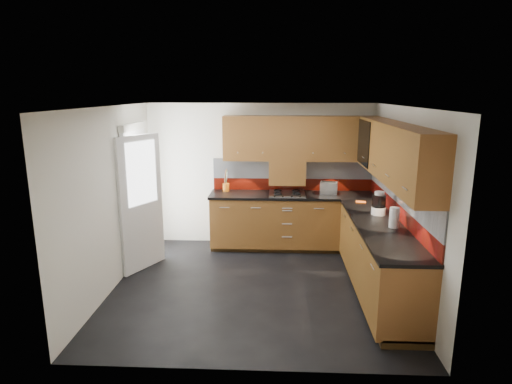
{
  "coord_description": "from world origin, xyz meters",
  "views": [
    {
      "loc": [
        0.26,
        -5.35,
        2.57
      ],
      "look_at": [
        -0.02,
        0.65,
        1.17
      ],
      "focal_mm": 30.0,
      "sensor_mm": 36.0,
      "label": 1
    }
  ],
  "objects_px": {
    "utensil_pot": "(226,186)",
    "toaster": "(329,188)",
    "food_processor": "(379,204)",
    "gas_hob": "(287,193)"
  },
  "relations": [
    {
      "from": "toaster",
      "to": "food_processor",
      "type": "xyz_separation_m",
      "value": [
        0.53,
        -1.21,
        0.05
      ]
    },
    {
      "from": "utensil_pot",
      "to": "toaster",
      "type": "xyz_separation_m",
      "value": [
        1.71,
        -0.1,
        0.01
      ]
    },
    {
      "from": "gas_hob",
      "to": "utensil_pot",
      "type": "distance_m",
      "value": 1.04
    },
    {
      "from": "toaster",
      "to": "utensil_pot",
      "type": "bearing_deg",
      "value": 176.75
    },
    {
      "from": "utensil_pot",
      "to": "food_processor",
      "type": "xyz_separation_m",
      "value": [
        2.24,
        -1.31,
        0.06
      ]
    },
    {
      "from": "utensil_pot",
      "to": "food_processor",
      "type": "relative_size",
      "value": 1.2
    },
    {
      "from": "utensil_pot",
      "to": "toaster",
      "type": "bearing_deg",
      "value": -3.25
    },
    {
      "from": "utensil_pot",
      "to": "food_processor",
      "type": "bearing_deg",
      "value": -30.24
    },
    {
      "from": "gas_hob",
      "to": "food_processor",
      "type": "distance_m",
      "value": 1.66
    },
    {
      "from": "gas_hob",
      "to": "toaster",
      "type": "distance_m",
      "value": 0.7
    }
  ]
}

